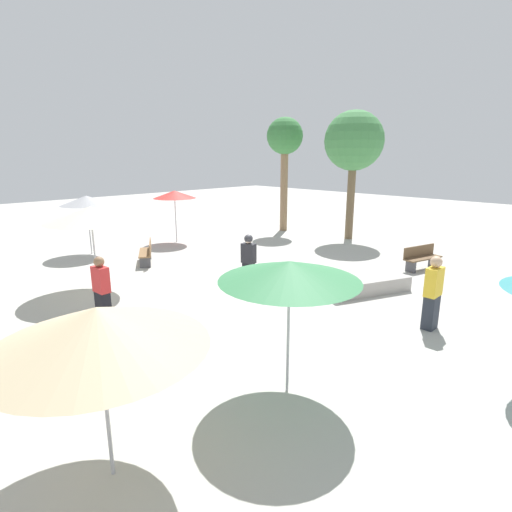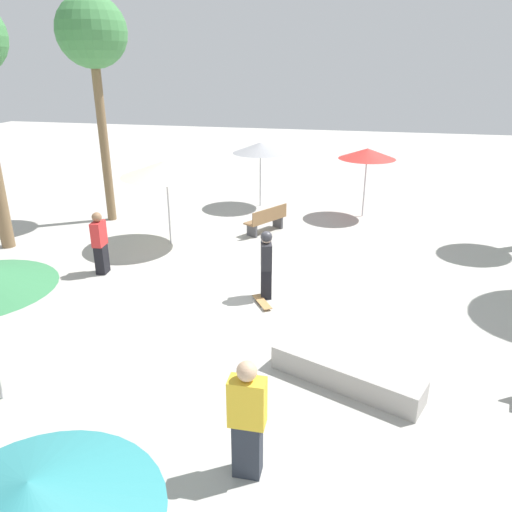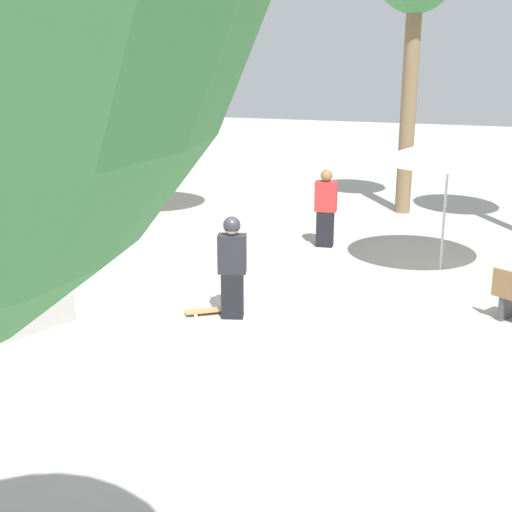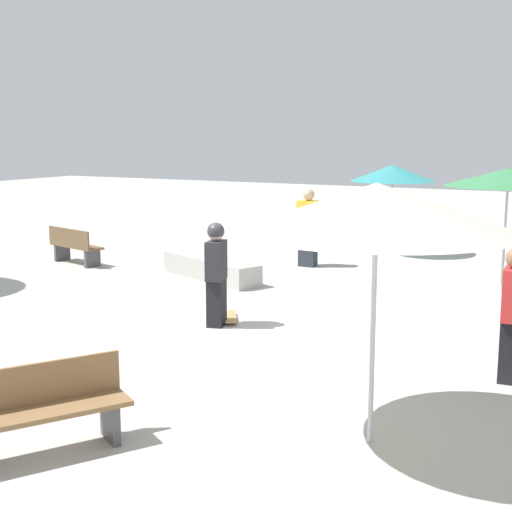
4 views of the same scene
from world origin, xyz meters
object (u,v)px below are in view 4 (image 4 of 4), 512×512
skater_main (216,271)px  bench_far (44,410)px  concrete_ledge (211,269)px  skateboard (230,317)px  shade_umbrella_green (508,177)px  shade_umbrella_teal (393,173)px  bench_near (74,246)px  shade_umbrella_cream (376,207)px  bystander_far (308,228)px

skater_main → bench_far: (0.92, -4.67, -0.47)m
concrete_ledge → bench_far: bench_far is taller
skateboard → shade_umbrella_green: bearing=-72.7°
shade_umbrella_teal → bench_near: bearing=-140.5°
skateboard → shade_umbrella_cream: shade_umbrella_cream is taller
skater_main → shade_umbrella_green: bearing=-51.5°
bench_far → shade_umbrella_teal: (-0.62, 12.70, 1.61)m
skater_main → shade_umbrella_green: shade_umbrella_green is taller
concrete_ledge → bench_near: 3.71m
bench_far → shade_umbrella_green: 9.91m
skater_main → concrete_ledge: bearing=18.9°
bench_near → bystander_far: size_ratio=0.93×
bystander_far → concrete_ledge: bearing=61.7°
shade_umbrella_cream → bench_near: bearing=147.0°
concrete_ledge → bystander_far: 2.68m
bench_far → skater_main: bearing=-137.7°
skater_main → bench_near: bearing=47.6°
shade_umbrella_teal → bystander_far: size_ratio=1.26×
bench_far → shade_umbrella_green: shade_umbrella_green is taller
skateboard → bench_near: bench_near is taller
shade_umbrella_cream → shade_umbrella_teal: bearing=106.6°
skateboard → shade_umbrella_teal: bearing=-35.3°
skater_main → shade_umbrella_cream: bearing=-144.1°
bench_far → shade_umbrella_teal: 12.82m
skater_main → bystander_far: bearing=-5.6°
concrete_ledge → shade_umbrella_cream: (5.62, -6.08, 2.11)m
skateboard → bench_near: bearing=32.0°
bystander_far → skater_main: bearing=98.1°
skater_main → shade_umbrella_cream: shade_umbrella_cream is taller
skateboard → skater_main: bearing=144.8°
skater_main → shade_umbrella_cream: (3.59, -2.98, 1.44)m
shade_umbrella_green → skater_main: bearing=-127.1°
skateboard → shade_umbrella_green: (3.56, 4.32, 2.14)m
skateboard → bench_near: 6.35m
skater_main → concrete_ledge: size_ratio=0.61×
bench_far → concrete_ledge: bearing=-128.0°
bench_near → shade_umbrella_teal: bearing=54.1°
skater_main → bench_near: 6.52m
skater_main → shade_umbrella_teal: shade_umbrella_teal is taller
skateboard → shade_umbrella_cream: size_ratio=0.29×
bench_near → shade_umbrella_teal: (6.04, 4.97, 1.61)m
bench_near → bystander_far: bearing=40.0°
shade_umbrella_green → shade_umbrella_cream: bearing=-89.9°
shade_umbrella_green → bystander_far: (-4.40, 0.68, -1.31)m
shade_umbrella_teal → bystander_far: bearing=-113.1°
skater_main → bystander_far: 5.46m
skateboard → shade_umbrella_green: shade_umbrella_green is taller
bench_near → bench_far: same height
shade_umbrella_teal → shade_umbrella_cream: bearing=-73.4°
concrete_ledge → shade_umbrella_cream: bearing=-47.3°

